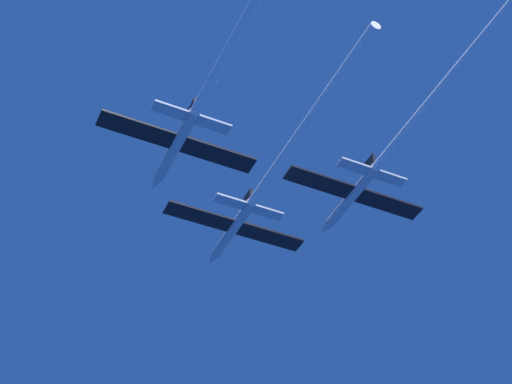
% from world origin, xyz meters
% --- Properties ---
extents(jet_lead, '(16.29, 38.00, 2.70)m').
position_xyz_m(jet_lead, '(0.25, -9.09, -0.47)').
color(jet_lead, '#B2BAC6').
extents(jet_left_wing, '(16.29, 37.26, 2.70)m').
position_xyz_m(jet_left_wing, '(-10.27, -18.73, -0.71)').
color(jet_left_wing, '#B2BAC6').
extents(jet_right_wing, '(16.29, 45.32, 2.70)m').
position_xyz_m(jet_right_wing, '(10.35, -21.50, 0.77)').
color(jet_right_wing, '#B2BAC6').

